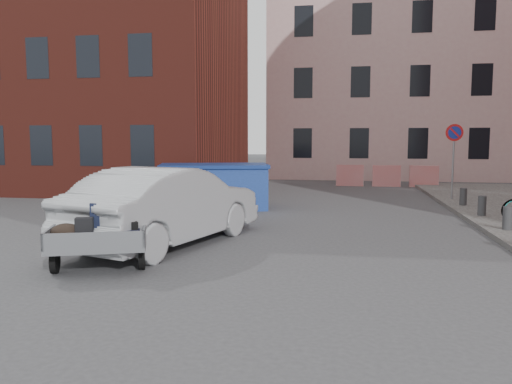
# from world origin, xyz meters

# --- Properties ---
(ground) EXTENTS (120.00, 120.00, 0.00)m
(ground) POSITION_xyz_m (0.00, 0.00, 0.00)
(ground) COLOR #38383A
(ground) RESTS_ON ground
(building_brick) EXTENTS (12.00, 10.00, 14.00)m
(building_brick) POSITION_xyz_m (-9.00, 13.00, 7.00)
(building_brick) COLOR #591E16
(building_brick) RESTS_ON ground
(building_pink) EXTENTS (16.00, 8.00, 14.00)m
(building_pink) POSITION_xyz_m (6.00, 22.00, 7.00)
(building_pink) COLOR #C89A99
(building_pink) RESTS_ON ground
(far_building) EXTENTS (6.00, 6.00, 8.00)m
(far_building) POSITION_xyz_m (-20.00, 22.00, 4.00)
(far_building) COLOR maroon
(far_building) RESTS_ON ground
(no_parking_sign) EXTENTS (0.60, 0.09, 2.65)m
(no_parking_sign) POSITION_xyz_m (6.00, 9.48, 2.01)
(no_parking_sign) COLOR gray
(no_parking_sign) RESTS_ON sidewalk
(bollards) EXTENTS (0.22, 9.02, 0.55)m
(bollards) POSITION_xyz_m (6.00, 3.40, 0.40)
(bollards) COLOR #3A3A3D
(bollards) RESTS_ON sidewalk
(barriers) EXTENTS (4.70, 0.18, 1.00)m
(barriers) POSITION_xyz_m (4.20, 15.00, 0.50)
(barriers) COLOR red
(barriers) RESTS_ON ground
(trailer) EXTENTS (1.88, 1.98, 1.20)m
(trailer) POSITION_xyz_m (-1.99, -1.30, 0.61)
(trailer) COLOR black
(trailer) RESTS_ON ground
(dumpster) EXTENTS (3.79, 2.63, 1.44)m
(dumpster) POSITION_xyz_m (-1.96, 6.50, 0.73)
(dumpster) COLOR #1F3E96
(dumpster) RESTS_ON ground
(silver_car) EXTENTS (3.18, 5.37, 1.67)m
(silver_car) POSITION_xyz_m (-1.54, 1.00, 0.84)
(silver_car) COLOR #A2A5A9
(silver_car) RESTS_ON ground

